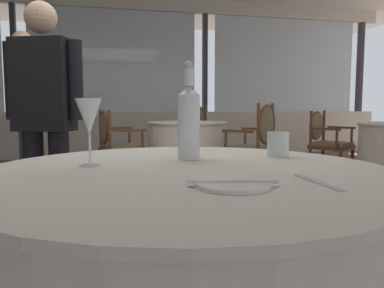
% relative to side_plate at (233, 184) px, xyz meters
% --- Properties ---
extents(ground_plane, '(15.28, 15.28, 0.00)m').
position_rel_side_plate_xyz_m(ground_plane, '(-0.16, 1.92, -0.76)').
color(ground_plane, brown).
extents(window_wall_far, '(10.95, 0.14, 2.98)m').
position_rel_side_plate_xyz_m(window_wall_far, '(-0.16, 6.33, 0.43)').
color(window_wall_far, beige).
rests_on(window_wall_far, ground_plane).
extents(side_plate, '(0.17, 0.17, 0.01)m').
position_rel_side_plate_xyz_m(side_plate, '(0.00, 0.00, 0.00)').
color(side_plate, white).
rests_on(side_plate, foreground_table).
extents(butter_knife, '(0.20, 0.06, 0.00)m').
position_rel_side_plate_xyz_m(butter_knife, '(0.00, 0.00, 0.01)').
color(butter_knife, silver).
rests_on(butter_knife, foreground_table).
extents(dinner_fork, '(0.02, 0.19, 0.00)m').
position_rel_side_plate_xyz_m(dinner_fork, '(0.21, -0.01, -0.00)').
color(dinner_fork, silver).
rests_on(dinner_fork, foreground_table).
extents(water_bottle, '(0.08, 0.08, 0.34)m').
position_rel_side_plate_xyz_m(water_bottle, '(-0.00, 0.46, 0.13)').
color(water_bottle, white).
rests_on(water_bottle, foreground_table).
extents(wine_glass, '(0.08, 0.08, 0.21)m').
position_rel_side_plate_xyz_m(wine_glass, '(-0.33, 0.37, 0.14)').
color(wine_glass, white).
rests_on(wine_glass, foreground_table).
extents(water_tumbler, '(0.08, 0.08, 0.09)m').
position_rel_side_plate_xyz_m(water_tumbler, '(0.33, 0.46, 0.04)').
color(water_tumbler, white).
rests_on(water_tumbler, foreground_table).
extents(background_table_0, '(1.01, 1.01, 0.76)m').
position_rel_side_plate_xyz_m(background_table_0, '(0.68, 3.78, -0.38)').
color(background_table_0, silver).
rests_on(background_table_0, ground_plane).
extents(dining_chair_0_0, '(0.56, 0.61, 0.91)m').
position_rel_side_plate_xyz_m(dining_chair_0_0, '(-0.21, 3.55, -0.22)').
color(dining_chair_0_0, brown).
rests_on(dining_chair_0_0, ground_plane).
extents(dining_chair_0_1, '(0.66, 0.66, 0.98)m').
position_rel_side_plate_xyz_m(dining_chair_0_1, '(1.33, 3.11, -0.19)').
color(dining_chair_0_1, brown).
rests_on(dining_chair_0_1, ground_plane).
extents(dining_chair_0_2, '(0.62, 0.57, 1.00)m').
position_rel_side_plate_xyz_m(dining_chair_0_2, '(0.94, 4.68, -0.18)').
color(dining_chair_0_2, brown).
rests_on(dining_chair_0_2, ground_plane).
extents(dining_chair_1_2, '(0.66, 0.64, 0.89)m').
position_rel_side_plate_xyz_m(dining_chair_1_2, '(2.51, 3.59, -0.24)').
color(dining_chair_1_2, brown).
rests_on(dining_chair_1_2, ground_plane).
extents(diner_person_0, '(0.31, 0.51, 1.71)m').
position_rel_side_plate_xyz_m(diner_person_0, '(-1.13, 3.37, 0.22)').
color(diner_person_0, '#334770').
rests_on(diner_person_0, ground_plane).
extents(diner_person_1, '(0.50, 0.31, 1.60)m').
position_rel_side_plate_xyz_m(diner_person_1, '(-0.68, 1.77, 0.15)').
color(diner_person_1, black).
rests_on(diner_person_1, ground_plane).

